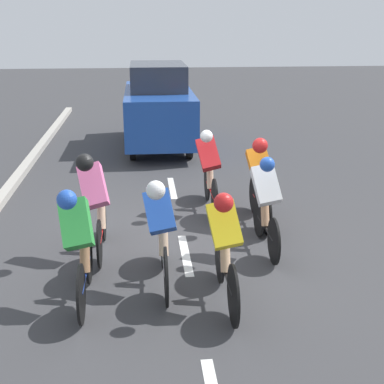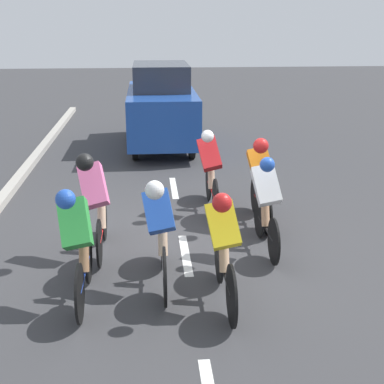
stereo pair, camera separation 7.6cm
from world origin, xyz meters
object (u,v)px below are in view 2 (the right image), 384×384
(cyclist_blue, at_px, (160,230))
(cyclist_red, at_px, (210,169))
(cyclist_green, at_px, (78,242))
(cyclist_white, at_px, (266,201))
(cyclist_pink, at_px, (96,199))
(cyclist_yellow, at_px, (224,245))
(cyclist_orange, at_px, (261,178))
(support_car, at_px, (161,106))

(cyclist_blue, bearing_deg, cyclist_red, -108.98)
(cyclist_green, distance_m, cyclist_white, 2.81)
(cyclist_pink, height_order, cyclist_yellow, cyclist_pink)
(cyclist_white, height_order, cyclist_orange, cyclist_orange)
(cyclist_red, height_order, cyclist_yellow, cyclist_red)
(support_car, bearing_deg, cyclist_white, 100.57)
(cyclist_blue, height_order, cyclist_orange, cyclist_orange)
(cyclist_red, height_order, support_car, support_car)
(cyclist_yellow, bearing_deg, support_car, -86.83)
(cyclist_yellow, bearing_deg, cyclist_red, -94.02)
(cyclist_white, bearing_deg, cyclist_yellow, 60.84)
(cyclist_green, height_order, cyclist_orange, cyclist_orange)
(cyclist_red, height_order, cyclist_orange, cyclist_orange)
(cyclist_white, relative_size, support_car, 0.40)
(cyclist_red, xyz_separation_m, cyclist_orange, (-0.73, 0.74, 0.03))
(cyclist_red, bearing_deg, cyclist_orange, 134.54)
(cyclist_red, xyz_separation_m, cyclist_green, (1.90, 3.07, 0.01))
(cyclist_blue, relative_size, cyclist_orange, 1.08)
(cyclist_white, bearing_deg, support_car, -79.43)
(cyclist_red, height_order, cyclist_green, cyclist_green)
(cyclist_orange, bearing_deg, cyclist_pink, 20.32)
(cyclist_white, distance_m, cyclist_orange, 1.05)
(cyclist_blue, xyz_separation_m, support_car, (-0.25, -7.80, 0.30))
(cyclist_white, distance_m, support_car, 6.97)
(cyclist_orange, bearing_deg, cyclist_green, 41.58)
(cyclist_blue, relative_size, support_car, 0.42)
(cyclist_white, xyz_separation_m, support_car, (1.28, -6.84, 0.30))
(cyclist_yellow, distance_m, support_car, 8.33)
(cyclist_pink, relative_size, support_car, 0.39)
(cyclist_pink, height_order, cyclist_orange, cyclist_pink)
(cyclist_orange, xyz_separation_m, cyclist_yellow, (0.95, 2.50, -0.04))
(cyclist_pink, bearing_deg, cyclist_blue, 129.64)
(cyclist_blue, height_order, cyclist_yellow, cyclist_blue)
(cyclist_pink, height_order, cyclist_white, cyclist_pink)
(cyclist_white, height_order, support_car, support_car)
(cyclist_pink, xyz_separation_m, cyclist_yellow, (-1.59, 1.56, -0.07))
(cyclist_orange, bearing_deg, cyclist_red, -45.46)
(cyclist_white, bearing_deg, cyclist_orange, -97.45)
(cyclist_white, bearing_deg, cyclist_pink, -2.32)
(cyclist_red, relative_size, cyclist_orange, 1.08)
(cyclist_orange, xyz_separation_m, support_car, (1.41, -5.81, 0.26))
(cyclist_pink, bearing_deg, support_car, -99.50)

